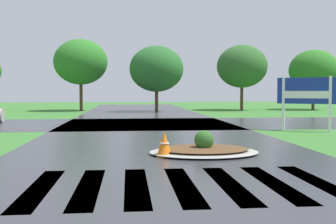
{
  "coord_description": "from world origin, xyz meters",
  "views": [
    {
      "loc": [
        -1.05,
        -3.11,
        1.83
      ],
      "look_at": [
        0.54,
        13.05,
        0.96
      ],
      "focal_mm": 43.52,
      "sensor_mm": 36.0,
      "label": 1
    }
  ],
  "objects": [
    {
      "name": "asphalt_cross_road",
      "position": [
        0.0,
        19.18,
        0.0
      ],
      "size": [
        90.0,
        8.22,
        0.01
      ],
      "primitive_type": "cube",
      "color": "#35353A",
      "rests_on": "ground"
    },
    {
      "name": "crosswalk_stripes",
      "position": [
        0.0,
        4.58,
        0.0
      ],
      "size": [
        5.85,
        3.3,
        0.01
      ],
      "color": "white",
      "rests_on": "ground"
    },
    {
      "name": "estate_billboard",
      "position": [
        6.89,
        14.38,
        1.67
      ],
      "size": [
        2.25,
        1.34,
        2.45
      ],
      "rotation": [
        0.0,
        0.0,
        2.62
      ],
      "color": "white",
      "rests_on": "ground"
    },
    {
      "name": "background_treeline",
      "position": [
        3.26,
        33.24,
        3.9
      ],
      "size": [
        34.29,
        6.99,
        6.36
      ],
      "color": "#4C3823",
      "rests_on": "ground"
    },
    {
      "name": "asphalt_roadway",
      "position": [
        0.0,
        10.0,
        0.0
      ],
      "size": [
        9.13,
        80.0,
        0.01
      ],
      "primitive_type": "cube",
      "color": "#35353A",
      "rests_on": "ground"
    },
    {
      "name": "median_island",
      "position": [
        1.12,
        8.35,
        0.13
      ],
      "size": [
        3.15,
        2.35,
        0.68
      ],
      "color": "#9E9B93",
      "rests_on": "ground"
    },
    {
      "name": "traffic_cone",
      "position": [
        -0.06,
        7.94,
        0.34
      ],
      "size": [
        0.44,
        0.44,
        0.7
      ],
      "color": "orange",
      "rests_on": "ground"
    }
  ]
}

